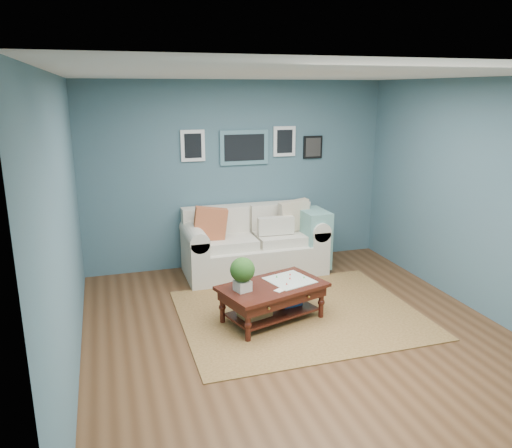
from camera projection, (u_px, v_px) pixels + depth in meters
name	position (u px, v px, depth m)	size (l,w,h in m)	color
room_shell	(301.00, 212.00, 5.07)	(5.00, 5.02, 2.70)	brown
area_rug	(299.00, 314.00, 5.87)	(2.74, 2.19, 0.01)	brown
loveseat	(259.00, 243.00, 7.18)	(2.03, 0.92, 1.04)	silver
coffee_table	(268.00, 292.00, 5.60)	(1.31, 0.99, 0.82)	black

